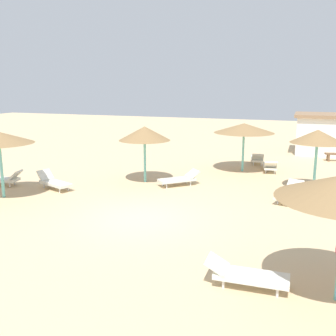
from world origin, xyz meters
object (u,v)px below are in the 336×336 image
lounger_1 (270,166)px  lounger_5 (54,182)px  beach_cabana (325,134)px  parasol_2 (145,134)px  lounger_2 (179,179)px  parasol_3 (318,137)px  lounger_0 (3,179)px  parasol_1 (244,128)px  lounger_3 (290,193)px  lounger_4 (245,274)px  lounger_6 (257,159)px

lounger_1 → lounger_5: size_ratio=1.00×
beach_cabana → parasol_2: bearing=-126.8°
parasol_2 → lounger_2: parasol_2 is taller
parasol_2 → parasol_3: parasol_3 is taller
lounger_1 → lounger_0: bearing=-148.1°
parasol_1 → beach_cabana: size_ratio=0.80×
lounger_0 → lounger_2: lounger_0 is taller
lounger_0 → lounger_3: lounger_0 is taller
parasol_1 → lounger_1: 2.46m
lounger_0 → lounger_5: bearing=6.0°
lounger_0 → lounger_2: size_ratio=1.08×
lounger_1 → lounger_5: (-8.77, -6.81, 0.00)m
lounger_2 → beach_cabana: (6.56, 11.23, 1.04)m
lounger_3 → lounger_1: bearing=103.6°
parasol_2 → lounger_4: bearing=-54.3°
lounger_5 → lounger_6: bearing=47.8°
parasol_3 → lounger_0: size_ratio=1.38×
parasol_2 → lounger_1: size_ratio=1.36×
lounger_3 → beach_cabana: bearing=82.1°
lounger_0 → lounger_2: 8.17m
lounger_4 → parasol_1: bearing=99.1°
parasol_1 → lounger_6: bearing=77.0°
parasol_2 → lounger_2: (1.76, -0.09, -2.02)m
parasol_2 → lounger_2: size_ratio=1.46×
parasol_1 → lounger_0: 12.21m
lounger_0 → lounger_5: size_ratio=1.00×
parasol_1 → lounger_6: parasol_1 is taller
lounger_0 → lounger_3: bearing=8.7°
lounger_4 → parasol_2: bearing=125.7°
parasol_1 → lounger_5: parasol_1 is taller
lounger_3 → lounger_6: (-2.13, 7.03, 0.00)m
parasol_3 → parasol_2: bearing=-173.3°
lounger_0 → lounger_1: size_ratio=1.00×
beach_cabana → lounger_1: bearing=-113.0°
lounger_5 → lounger_1: bearing=37.9°
parasol_2 → lounger_0: parasol_2 is taller
lounger_4 → beach_cabana: size_ratio=0.49×
parasol_1 → lounger_6: size_ratio=1.62×
lounger_4 → lounger_5: (-9.35, 5.81, 0.01)m
lounger_5 → beach_cabana: beach_cabana is taller
lounger_3 → lounger_5: (-10.01, -1.65, 0.01)m
parasol_1 → lounger_1: (1.39, 0.33, -2.00)m
parasol_1 → lounger_0: (-9.98, -6.76, -2.00)m
lounger_6 → beach_cabana: (3.79, 4.99, 1.04)m
lounger_4 → lounger_5: lounger_5 is taller
lounger_5 → beach_cabana: bearing=49.5°
parasol_1 → lounger_1: size_ratio=1.62×
lounger_4 → lounger_6: 14.57m
parasol_2 → beach_cabana: size_ratio=0.67×
lounger_2 → parasol_3: bearing=9.6°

